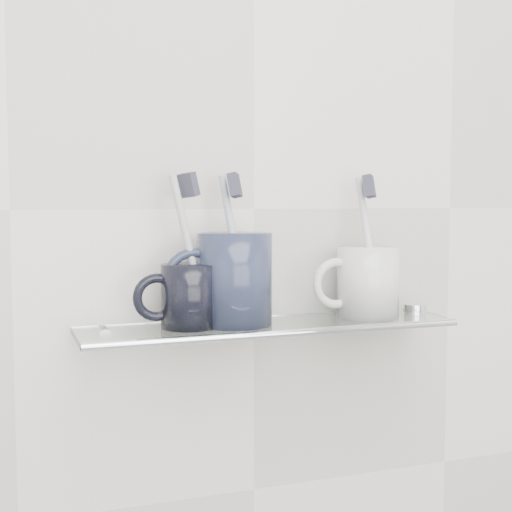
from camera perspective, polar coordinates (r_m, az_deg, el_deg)
name	(u,v)px	position (r m, az deg, el deg)	size (l,w,h in m)	color
wall_back	(254,209)	(0.99, -0.16, 3.79)	(2.50, 2.50, 0.00)	silver
shelf_glass	(270,326)	(0.94, 1.11, -5.63)	(0.50, 0.12, 0.01)	silver
shelf_rail	(286,334)	(0.89, 2.40, -6.22)	(0.01, 0.01, 0.50)	silver
bracket_left	(104,338)	(0.94, -12.07, -6.46)	(0.02, 0.02, 0.03)	silver
bracket_right	(391,320)	(1.08, 10.72, -5.04)	(0.02, 0.02, 0.03)	silver
mug_left	(189,296)	(0.91, -5.35, -3.20)	(0.07, 0.07, 0.08)	black
mug_left_handle	(157,297)	(0.90, -7.96, -3.30)	(0.06, 0.06, 0.01)	black
toothbrush_left	(189,248)	(0.90, -5.38, 0.61)	(0.01, 0.01, 0.19)	silver
bristles_left	(189,185)	(0.90, -5.41, 5.69)	(0.01, 0.02, 0.03)	#2F2F3D
mug_center	(235,279)	(0.92, -1.70, -1.86)	(0.10, 0.10, 0.12)	#1A2134
mug_center_handle	(194,281)	(0.91, -4.96, -1.98)	(0.08, 0.08, 0.01)	#1A2134
toothbrush_center	(235,247)	(0.92, -1.71, 0.70)	(0.01, 0.01, 0.19)	#91A8B8
bristles_center	(235,185)	(0.92, -1.72, 5.68)	(0.01, 0.02, 0.03)	#2F2F3D
mug_right	(368,282)	(1.00, 8.95, -2.06)	(0.09, 0.09, 0.10)	silver
mug_right_handle	(336,283)	(0.98, 6.44, -2.19)	(0.07, 0.07, 0.01)	silver
toothbrush_right	(368,244)	(1.00, 8.99, 0.93)	(0.01, 0.01, 0.19)	silver
bristles_right	(369,186)	(1.00, 9.04, 5.53)	(0.01, 0.02, 0.03)	#2F2F3D
chrome_cap	(415,309)	(1.05, 12.60, -4.14)	(0.03, 0.03, 0.01)	silver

